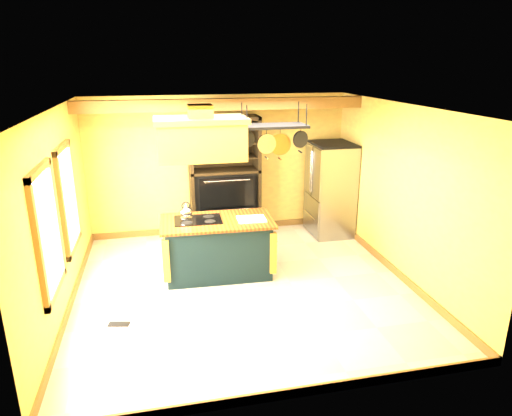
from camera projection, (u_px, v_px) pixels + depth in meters
name	position (u px, v px, depth m)	size (l,w,h in m)	color
floor	(243.00, 287.00, 7.00)	(5.00, 5.00, 0.00)	beige
ceiling	(242.00, 107.00, 6.16)	(5.00, 5.00, 0.00)	white
wall_back	(219.00, 165.00, 8.90)	(5.00, 0.02, 2.70)	#DCBF50
wall_front	(292.00, 281.00, 4.26)	(5.00, 0.02, 2.70)	#DCBF50
wall_left	(58.00, 215.00, 6.07)	(0.02, 5.00, 2.70)	#DCBF50
wall_right	(401.00, 192.00, 7.08)	(0.02, 5.00, 2.70)	#DCBF50
ceiling_beam	(224.00, 104.00, 7.77)	(5.00, 0.15, 0.20)	olive
window_near	(48.00, 232.00, 5.32)	(0.06, 1.06, 1.56)	olive
window_far	(68.00, 198.00, 6.62)	(0.06, 1.06, 1.56)	olive
kitchen_island	(218.00, 247.00, 7.29)	(1.79, 1.03, 1.11)	black
range_hood	(201.00, 137.00, 6.70)	(1.35, 0.77, 0.80)	#CD8633
pot_rack	(274.00, 132.00, 6.92)	(1.06, 0.50, 0.81)	black
refrigerator	(330.00, 191.00, 8.92)	(0.77, 0.91, 1.78)	gray
hutch	(225.00, 191.00, 8.82)	(1.32, 0.60, 2.33)	black
floor_register	(119.00, 324.00, 5.99)	(0.28, 0.12, 0.01)	black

